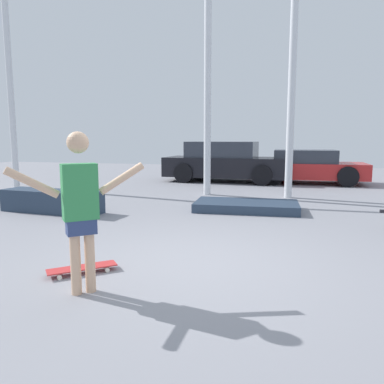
{
  "coord_description": "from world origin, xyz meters",
  "views": [
    {
      "loc": [
        1.13,
        -4.51,
        1.6
      ],
      "look_at": [
        -0.36,
        1.25,
        0.75
      ],
      "focal_mm": 35.0,
      "sensor_mm": 36.0,
      "label": 1
    }
  ],
  "objects_px": {
    "skateboard": "(82,268)",
    "parked_car_red": "(308,167)",
    "parked_car_black": "(226,162)",
    "skateboarder": "(80,203)",
    "grind_box": "(52,201)",
    "manual_pad": "(246,206)"
  },
  "relations": [
    {
      "from": "skateboard",
      "to": "parked_car_black",
      "type": "height_order",
      "value": "parked_car_black"
    },
    {
      "from": "skateboard",
      "to": "grind_box",
      "type": "bearing_deg",
      "value": 88.6
    },
    {
      "from": "parked_car_black",
      "to": "grind_box",
      "type": "bearing_deg",
      "value": -108.8
    },
    {
      "from": "parked_car_black",
      "to": "parked_car_red",
      "type": "xyz_separation_m",
      "value": [
        2.98,
        0.2,
        -0.13
      ]
    },
    {
      "from": "skateboarder",
      "to": "skateboard",
      "type": "bearing_deg",
      "value": 80.86
    },
    {
      "from": "grind_box",
      "to": "manual_pad",
      "type": "relative_size",
      "value": 1.01
    },
    {
      "from": "skateboarder",
      "to": "parked_car_red",
      "type": "height_order",
      "value": "skateboarder"
    },
    {
      "from": "parked_car_black",
      "to": "skateboard",
      "type": "bearing_deg",
      "value": -87.81
    },
    {
      "from": "manual_pad",
      "to": "parked_car_black",
      "type": "height_order",
      "value": "parked_car_black"
    },
    {
      "from": "parked_car_black",
      "to": "parked_car_red",
      "type": "relative_size",
      "value": 1.19
    },
    {
      "from": "parked_car_red",
      "to": "parked_car_black",
      "type": "bearing_deg",
      "value": -176.6
    },
    {
      "from": "manual_pad",
      "to": "parked_car_black",
      "type": "bearing_deg",
      "value": 104.09
    },
    {
      "from": "skateboarder",
      "to": "grind_box",
      "type": "height_order",
      "value": "skateboarder"
    },
    {
      "from": "skateboarder",
      "to": "skateboard",
      "type": "relative_size",
      "value": 2.23
    },
    {
      "from": "skateboarder",
      "to": "skateboard",
      "type": "height_order",
      "value": "skateboarder"
    },
    {
      "from": "parked_car_black",
      "to": "parked_car_red",
      "type": "bearing_deg",
      "value": 6.27
    },
    {
      "from": "skateboarder",
      "to": "grind_box",
      "type": "distance_m",
      "value": 4.83
    },
    {
      "from": "skateboard",
      "to": "parked_car_red",
      "type": "relative_size",
      "value": 0.19
    },
    {
      "from": "skateboarder",
      "to": "parked_car_red",
      "type": "xyz_separation_m",
      "value": [
        2.7,
        10.87,
        -0.35
      ]
    },
    {
      "from": "skateboarder",
      "to": "manual_pad",
      "type": "bearing_deg",
      "value": 35.77
    },
    {
      "from": "skateboard",
      "to": "grind_box",
      "type": "relative_size",
      "value": 0.32
    },
    {
      "from": "manual_pad",
      "to": "parked_car_red",
      "type": "relative_size",
      "value": 0.58
    }
  ]
}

